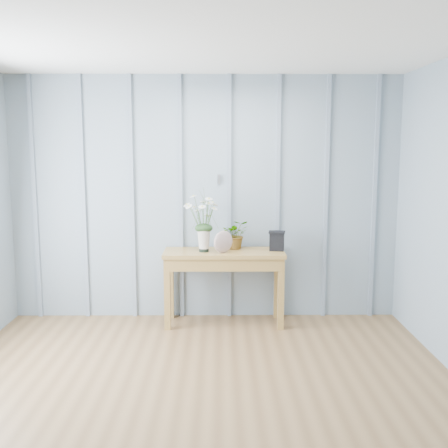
{
  "coord_description": "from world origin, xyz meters",
  "views": [
    {
      "loc": [
        0.15,
        -3.14,
        1.79
      ],
      "look_at": [
        0.19,
        1.94,
        1.03
      ],
      "focal_mm": 42.0,
      "sensor_mm": 36.0,
      "label": 1
    }
  ],
  "objects_px": {
    "sideboard": "(224,262)",
    "felt_disc_vessel": "(223,242)",
    "carved_box": "(277,241)",
    "daisy_vase": "(204,213)"
  },
  "relations": [
    {
      "from": "daisy_vase",
      "to": "carved_box",
      "type": "xyz_separation_m",
      "value": [
        0.73,
        0.05,
        -0.28
      ]
    },
    {
      "from": "sideboard",
      "to": "daisy_vase",
      "type": "relative_size",
      "value": 1.97
    },
    {
      "from": "sideboard",
      "to": "felt_disc_vessel",
      "type": "distance_m",
      "value": 0.25
    },
    {
      "from": "daisy_vase",
      "to": "sideboard",
      "type": "bearing_deg",
      "value": 8.65
    },
    {
      "from": "sideboard",
      "to": "daisy_vase",
      "type": "xyz_separation_m",
      "value": [
        -0.2,
        -0.03,
        0.5
      ]
    },
    {
      "from": "felt_disc_vessel",
      "to": "carved_box",
      "type": "relative_size",
      "value": 1.14
    },
    {
      "from": "daisy_vase",
      "to": "felt_disc_vessel",
      "type": "xyz_separation_m",
      "value": [
        0.19,
        -0.07,
        -0.27
      ]
    },
    {
      "from": "sideboard",
      "to": "carved_box",
      "type": "height_order",
      "value": "carved_box"
    },
    {
      "from": "daisy_vase",
      "to": "carved_box",
      "type": "bearing_deg",
      "value": 4.02
    },
    {
      "from": "daisy_vase",
      "to": "felt_disc_vessel",
      "type": "bearing_deg",
      "value": -19.44
    }
  ]
}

